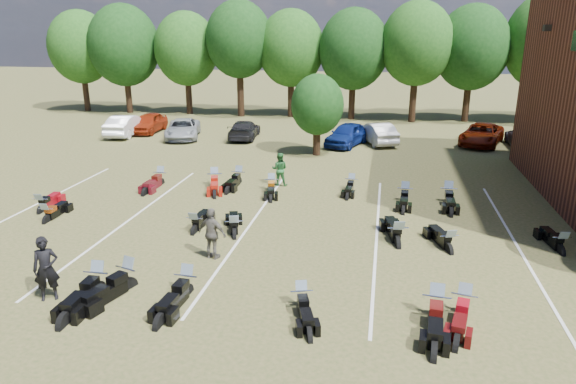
% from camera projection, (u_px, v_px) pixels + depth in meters
% --- Properties ---
extents(ground, '(160.00, 160.00, 0.00)m').
position_uv_depth(ground, '(313.00, 265.00, 16.96)').
color(ground, brown).
rests_on(ground, ground).
extents(car_0, '(1.85, 4.29, 1.44)m').
position_uv_depth(car_0, '(149.00, 123.00, 38.50)').
color(car_0, maroon).
rests_on(car_0, ground).
extents(car_1, '(1.93, 4.71, 1.52)m').
position_uv_depth(car_1, '(126.00, 125.00, 37.31)').
color(car_1, silver).
rests_on(car_1, ground).
extents(car_2, '(3.45, 5.22, 1.33)m').
position_uv_depth(car_2, '(183.00, 129.00, 36.45)').
color(car_2, '#93979B').
rests_on(car_2, ground).
extents(car_3, '(2.18, 4.54, 1.28)m').
position_uv_depth(car_3, '(244.00, 130.00, 36.32)').
color(car_3, black).
rests_on(car_3, ground).
extents(car_4, '(3.06, 4.74, 1.50)m').
position_uv_depth(car_4, '(347.00, 134.00, 34.11)').
color(car_4, navy).
rests_on(car_4, ground).
extents(car_5, '(2.99, 4.56, 1.42)m').
position_uv_depth(car_5, '(377.00, 133.00, 34.80)').
color(car_5, '#B7B6B2').
rests_on(car_5, ground).
extents(car_6, '(3.80, 5.49, 1.39)m').
position_uv_depth(car_6, '(482.00, 134.00, 34.38)').
color(car_6, '#5F1405').
rests_on(car_6, ground).
extents(car_7, '(2.13, 5.03, 1.45)m').
position_uv_depth(car_7, '(527.00, 137.00, 33.28)').
color(car_7, '#393A3F').
rests_on(car_7, ground).
extents(person_black, '(0.83, 0.74, 1.92)m').
position_uv_depth(person_black, '(46.00, 269.00, 14.58)').
color(person_black, black).
rests_on(person_black, ground).
extents(person_green, '(0.82, 0.65, 1.66)m').
position_uv_depth(person_green, '(280.00, 169.00, 25.39)').
color(person_green, '#225C29').
rests_on(person_green, ground).
extents(person_grey, '(1.13, 0.71, 1.79)m').
position_uv_depth(person_grey, '(212.00, 234.00, 17.23)').
color(person_grey, '#545048').
rests_on(person_grey, ground).
extents(motorcycle_1, '(1.46, 2.59, 1.37)m').
position_uv_depth(motorcycle_1, '(128.00, 289.00, 15.44)').
color(motorcycle_1, black).
rests_on(motorcycle_1, ground).
extents(motorcycle_2, '(0.85, 2.47, 1.36)m').
position_uv_depth(motorcycle_2, '(98.00, 293.00, 15.20)').
color(motorcycle_2, black).
rests_on(motorcycle_2, ground).
extents(motorcycle_3, '(0.87, 2.36, 1.30)m').
position_uv_depth(motorcycle_3, '(187.00, 295.00, 15.07)').
color(motorcycle_3, black).
rests_on(motorcycle_3, ground).
extents(motorcycle_4, '(1.20, 2.11, 1.12)m').
position_uv_depth(motorcycle_4, '(301.00, 308.00, 14.36)').
color(motorcycle_4, black).
rests_on(motorcycle_4, ground).
extents(motorcycle_5, '(1.00, 2.49, 1.35)m').
position_uv_depth(motorcycle_5, '(435.00, 318.00, 13.87)').
color(motorcycle_5, black).
rests_on(motorcycle_5, ground).
extents(motorcycle_6, '(1.18, 2.34, 1.25)m').
position_uv_depth(motorcycle_6, '(462.00, 315.00, 14.03)').
color(motorcycle_6, '#460A0A').
rests_on(motorcycle_6, ground).
extents(motorcycle_7, '(0.93, 2.19, 1.19)m').
position_uv_depth(motorcycle_7, '(42.00, 212.00, 21.88)').
color(motorcycle_7, maroon).
rests_on(motorcycle_7, ground).
extents(motorcycle_8, '(0.76, 2.08, 1.14)m').
position_uv_depth(motorcycle_8, '(47.00, 222.00, 20.77)').
color(motorcycle_8, black).
rests_on(motorcycle_8, ground).
extents(motorcycle_9, '(0.70, 2.14, 1.19)m').
position_uv_depth(motorcycle_9, '(195.00, 233.00, 19.67)').
color(motorcycle_9, black).
rests_on(motorcycle_9, ground).
extents(motorcycle_10, '(1.34, 2.34, 1.24)m').
position_uv_depth(motorcycle_10, '(235.00, 237.00, 19.30)').
color(motorcycle_10, black).
rests_on(motorcycle_10, ground).
extents(motorcycle_11, '(1.23, 2.55, 1.36)m').
position_uv_depth(motorcycle_11, '(397.00, 245.00, 18.51)').
color(motorcycle_11, black).
rests_on(motorcycle_11, ground).
extents(motorcycle_12, '(1.35, 2.27, 1.21)m').
position_uv_depth(motorcycle_12, '(448.00, 252.00, 18.00)').
color(motorcycle_12, black).
rests_on(motorcycle_12, ground).
extents(motorcycle_13, '(0.97, 2.18, 1.17)m').
position_uv_depth(motorcycle_13, '(560.00, 253.00, 17.91)').
color(motorcycle_13, black).
rests_on(motorcycle_13, ground).
extents(motorcycle_14, '(0.78, 2.33, 1.29)m').
position_uv_depth(motorcycle_14, '(161.00, 185.00, 25.73)').
color(motorcycle_14, '#4A0A13').
rests_on(motorcycle_14, ground).
extents(motorcycle_15, '(1.46, 2.50, 1.33)m').
position_uv_depth(motorcycle_15, '(215.00, 186.00, 25.44)').
color(motorcycle_15, maroon).
rests_on(motorcycle_15, ground).
extents(motorcycle_16, '(0.81, 2.28, 1.26)m').
position_uv_depth(motorcycle_16, '(239.00, 184.00, 25.90)').
color(motorcycle_16, black).
rests_on(motorcycle_16, ground).
extents(motorcycle_17, '(1.09, 2.23, 1.19)m').
position_uv_depth(motorcycle_17, '(272.00, 191.00, 24.73)').
color(motorcycle_17, black).
rests_on(motorcycle_17, ground).
extents(motorcycle_18, '(0.75, 2.03, 1.11)m').
position_uv_depth(motorcycle_18, '(351.00, 190.00, 24.90)').
color(motorcycle_18, black).
rests_on(motorcycle_18, ground).
extents(motorcycle_19, '(0.83, 2.27, 1.25)m').
position_uv_depth(motorcycle_19, '(404.00, 201.00, 23.26)').
color(motorcycle_19, black).
rests_on(motorcycle_19, ground).
extents(motorcycle_20, '(0.83, 2.42, 1.34)m').
position_uv_depth(motorcycle_20, '(447.00, 202.00, 23.12)').
color(motorcycle_20, black).
rests_on(motorcycle_20, ground).
extents(tree_line, '(56.00, 6.00, 9.79)m').
position_uv_depth(tree_line, '(352.00, 43.00, 42.35)').
color(tree_line, black).
rests_on(tree_line, ground).
extents(young_tree_midfield, '(3.20, 3.20, 4.70)m').
position_uv_depth(young_tree_midfield, '(317.00, 105.00, 30.88)').
color(young_tree_midfield, black).
rests_on(young_tree_midfield, ground).
extents(parking_lines, '(20.10, 14.00, 0.01)m').
position_uv_depth(parking_lines, '(249.00, 226.00, 20.30)').
color(parking_lines, silver).
rests_on(parking_lines, ground).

